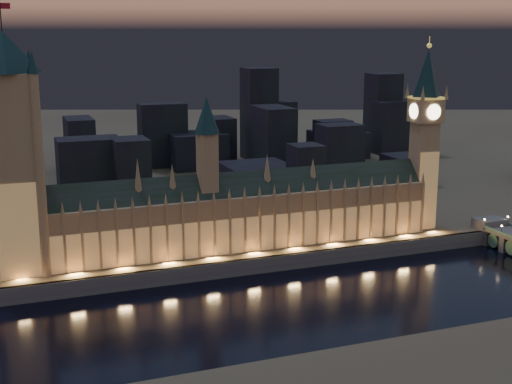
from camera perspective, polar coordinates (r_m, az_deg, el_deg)
name	(u,v)px	position (r m, az deg, el deg)	size (l,w,h in m)	color
ground_plane	(289,302)	(319.54, 2.70, -8.80)	(2000.00, 2000.00, 0.00)	black
north_bank	(103,135)	(808.99, -12.15, 4.49)	(2000.00, 960.00, 8.00)	#50362D
embankment_wall	(257,266)	(353.78, 0.05, -5.91)	(2000.00, 2.50, 8.00)	#544058
palace_of_westminster	(244,212)	(366.33, -0.98, -1.60)	(202.00, 21.42, 78.00)	#9D725D
victoria_tower	(11,143)	(337.73, -19.04, 3.70)	(31.68, 31.68, 121.37)	#9D725D
elizabeth_tower	(425,123)	(407.05, 13.39, 5.38)	(18.00, 18.00, 106.45)	#9D725D
city_backdrop	(203,146)	(548.61, -4.28, 3.70)	(469.95, 215.63, 78.19)	black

